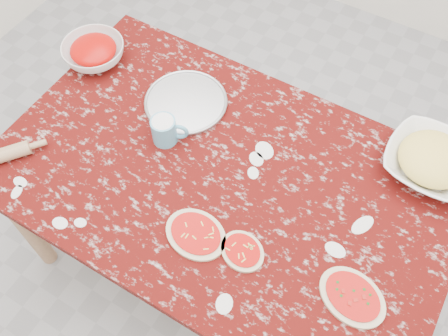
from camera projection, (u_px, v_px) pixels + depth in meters
ground at (224, 258)px, 2.36m from camera, size 4.00×4.00×0.00m
worktable at (224, 188)px, 1.79m from camera, size 1.60×1.00×0.75m
pizza_tray at (186, 102)px, 1.90m from camera, size 0.35×0.35×0.01m
sauce_bowl at (94, 52)px, 2.00m from camera, size 0.33×0.33×0.08m
cheese_bowl at (431, 163)px, 1.71m from camera, size 0.33×0.33×0.08m
flour_mug at (165, 130)px, 1.76m from camera, size 0.13×0.09×0.11m
pizza_left at (196, 234)px, 1.60m from camera, size 0.23×0.19×0.02m
pizza_mid at (242, 251)px, 1.56m from camera, size 0.19×0.17×0.02m
pizza_right at (352, 297)px, 1.48m from camera, size 0.25×0.21×0.02m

